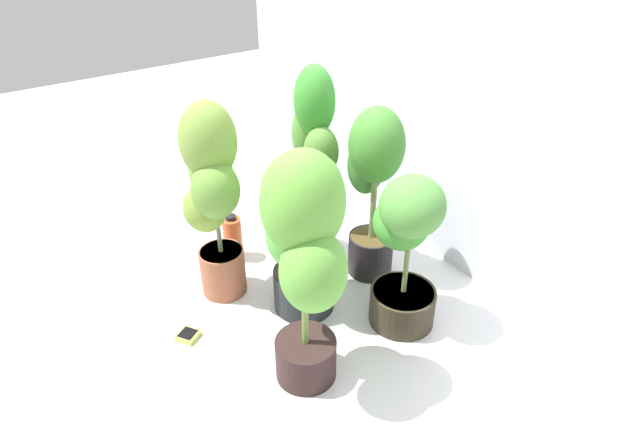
% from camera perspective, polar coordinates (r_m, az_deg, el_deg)
% --- Properties ---
extents(ground_plane, '(8.00, 8.00, 0.00)m').
position_cam_1_polar(ground_plane, '(2.38, -3.50, -10.52)').
color(ground_plane, silver).
rests_on(ground_plane, ground).
extents(mylar_back_wall, '(3.20, 0.01, 2.00)m').
position_cam_1_polar(mylar_back_wall, '(2.42, 13.70, 16.39)').
color(mylar_back_wall, silver).
rests_on(mylar_back_wall, ground).
extents(potted_plant_back_right, '(0.37, 0.35, 0.69)m').
position_cam_1_polar(potted_plant_back_right, '(2.16, 9.10, -3.27)').
color(potted_plant_back_right, '#2F281A').
rests_on(potted_plant_back_right, ground).
extents(potted_plant_front_left, '(0.41, 0.33, 0.91)m').
position_cam_1_polar(potted_plant_front_left, '(2.24, -11.38, 2.58)').
color(potted_plant_front_left, '#965337').
rests_on(potted_plant_front_left, ground).
extents(potted_plant_back_left, '(0.37, 0.30, 0.95)m').
position_cam_1_polar(potted_plant_back_left, '(2.50, -0.73, 6.30)').
color(potted_plant_back_left, black).
rests_on(potted_plant_back_left, ground).
extents(potted_plant_center, '(0.48, 0.44, 0.74)m').
position_cam_1_polar(potted_plant_center, '(2.17, -2.02, -0.37)').
color(potted_plant_center, black).
rests_on(potted_plant_center, ground).
extents(potted_plant_front_right, '(0.42, 0.30, 0.93)m').
position_cam_1_polar(potted_plant_front_right, '(1.75, -1.65, -4.17)').
color(potted_plant_front_right, black).
rests_on(potted_plant_front_right, ground).
extents(potted_plant_back_center, '(0.38, 0.34, 0.83)m').
position_cam_1_polar(potted_plant_back_center, '(2.38, 5.63, 3.79)').
color(potted_plant_back_center, black).
rests_on(potted_plant_back_center, ground).
extents(hygrometer_box, '(0.11, 0.11, 0.03)m').
position_cam_1_polar(hygrometer_box, '(2.32, -13.87, -12.49)').
color(hygrometer_box, '#CAD14E').
rests_on(hygrometer_box, ground).
extents(nutrient_bottle, '(0.09, 0.09, 0.24)m').
position_cam_1_polar(nutrient_bottle, '(2.68, -9.27, -2.56)').
color(nutrient_bottle, '#C75327').
rests_on(nutrient_bottle, ground).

